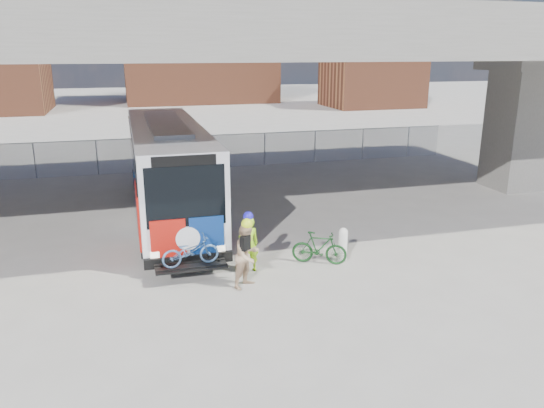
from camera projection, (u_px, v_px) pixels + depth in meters
name	position (u px, v px, depth m)	size (l,w,h in m)	color
ground	(241.00, 243.00, 17.90)	(160.00, 160.00, 0.00)	#9E9991
bus	(168.00, 162.00, 20.48)	(2.67, 12.94, 3.69)	silver
overpass	(215.00, 43.00, 19.76)	(40.00, 16.00, 7.95)	#605E59
chainlink_fence	(193.00, 143.00, 28.59)	(30.00, 0.06, 30.00)	gray
brick_buildings	(162.00, 57.00, 61.28)	(54.00, 22.00, 12.00)	brown
smokestack	(254.00, 0.00, 68.85)	(2.20, 2.20, 25.00)	brown
bollard	(343.00, 243.00, 16.26)	(0.28, 0.28, 1.08)	silver
cyclist_hivis	(249.00, 243.00, 15.41)	(0.65, 0.47, 1.84)	#9ADF17
cyclist_tan	(247.00, 255.00, 14.42)	(1.10, 1.06, 1.96)	tan
bike_parked	(319.00, 248.00, 16.09)	(0.47, 1.68, 1.01)	#143E18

